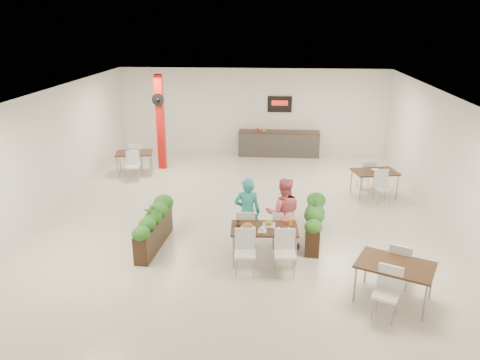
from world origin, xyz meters
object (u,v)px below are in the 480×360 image
diner_man (247,212)px  side_table_b (375,175)px  diner_woman (283,213)px  side_table_a (134,156)px  planter_left (154,226)px  side_table_c (395,270)px  service_counter (279,143)px  main_table (264,233)px  planter_right (314,220)px  red_column (160,121)px

diner_man → side_table_b: 4.91m
diner_woman → side_table_a: 6.88m
planter_left → side_table_b: (5.56, 3.68, 0.12)m
side_table_c → diner_woman: bearing=159.3°
service_counter → side_table_a: (-4.75, -2.61, 0.14)m
diner_man → side_table_a: bearing=-53.7°
main_table → side_table_b: bearing=53.2°
side_table_c → diner_man: bearing=168.9°
main_table → side_table_c: size_ratio=1.02×
diner_man → planter_right: diner_man is taller
red_column → service_counter: 4.56m
service_counter → red_column: bearing=-155.0°
planter_left → side_table_c: bearing=-20.2°
main_table → side_table_c: same height
planter_right → diner_man: bearing=-165.0°
diner_woman → side_table_c: bearing=131.4°
red_column → side_table_b: bearing=-17.8°
main_table → side_table_b: 5.15m
main_table → diner_woman: 0.79m
planter_right → main_table: bearing=-137.0°
planter_right → side_table_b: planter_right is taller
side_table_c → main_table: bearing=175.2°
service_counter → main_table: (-0.32, -8.16, 0.14)m
red_column → diner_man: bearing=-59.8°
side_table_b → side_table_c: bearing=-109.7°
diner_woman → planter_right: 0.90m
side_table_b → side_table_a: bearing=156.8°
service_counter → side_table_a: 5.42m
main_table → planter_right: 1.57m
diner_woman → planter_right: bearing=-154.0°
side_table_b → diner_man: bearing=-147.6°
red_column → service_counter: red_column is taller
service_counter → main_table: bearing=-92.3°
service_counter → main_table: 8.16m
diner_man → planter_left: 2.12m
planter_right → side_table_c: planter_right is taller
diner_man → side_table_b: bearing=-138.3°
planter_left → side_table_c: 5.19m
diner_man → side_table_b: size_ratio=0.97×
service_counter → side_table_a: service_counter is taller
diner_man → side_table_a: (-4.04, 4.89, -0.18)m
main_table → diner_man: bearing=120.8°
red_column → diner_man: (3.28, -5.64, -0.83)m
diner_man → side_table_c: diner_man is taller
planter_left → side_table_a: (-1.95, 5.10, 0.11)m
side_table_b → diner_woman: bearing=-140.2°
main_table → side_table_b: size_ratio=1.01×
planter_right → side_table_b: 3.62m
red_column → planter_left: (1.20, -5.85, -1.13)m
planter_left → planter_right: bearing=9.8°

